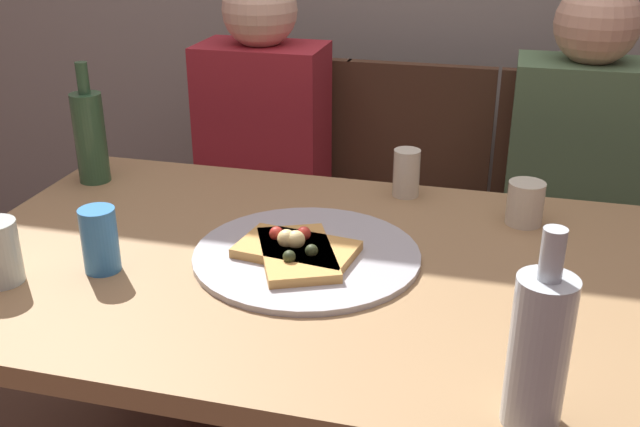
{
  "coord_description": "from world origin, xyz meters",
  "views": [
    {
      "loc": [
        0.28,
        -1.21,
        1.37
      ],
      "look_at": [
        -0.06,
        0.11,
        0.78
      ],
      "focal_mm": 41.84,
      "sensor_mm": 36.0,
      "label": 1
    }
  ],
  "objects_px": {
    "guest_in_sweater": "(254,166)",
    "tumbler_near": "(525,203)",
    "pizza_tray": "(307,255)",
    "wine_bottle": "(90,135)",
    "beer_bottle": "(539,349)",
    "chair_middle": "(409,201)",
    "soda_can": "(100,240)",
    "chair_left": "(272,188)",
    "guest_in_beanie": "(576,195)",
    "pizza_slice_last": "(295,249)",
    "pizza_slice_extra": "(297,252)",
    "tumbler_far": "(406,173)",
    "chair_right": "(567,217)",
    "dining_table": "(336,300)"
  },
  "relations": [
    {
      "from": "guest_in_sweater",
      "to": "tumbler_near",
      "type": "bearing_deg",
      "value": 151.11
    },
    {
      "from": "pizza_tray",
      "to": "wine_bottle",
      "type": "distance_m",
      "value": 0.67
    },
    {
      "from": "beer_bottle",
      "to": "chair_middle",
      "type": "xyz_separation_m",
      "value": [
        -0.33,
        1.21,
        -0.32
      ]
    },
    {
      "from": "soda_can",
      "to": "guest_in_sweater",
      "type": "bearing_deg",
      "value": 89.68
    },
    {
      "from": "soda_can",
      "to": "pizza_tray",
      "type": "bearing_deg",
      "value": 21.88
    },
    {
      "from": "wine_bottle",
      "to": "pizza_tray",
      "type": "bearing_deg",
      "value": -23.81
    },
    {
      "from": "beer_bottle",
      "to": "chair_left",
      "type": "xyz_separation_m",
      "value": [
        -0.76,
        1.21,
        -0.32
      ]
    },
    {
      "from": "guest_in_sweater",
      "to": "guest_in_beanie",
      "type": "height_order",
      "value": "same"
    },
    {
      "from": "pizza_slice_last",
      "to": "guest_in_beanie",
      "type": "bearing_deg",
      "value": 51.35
    },
    {
      "from": "soda_can",
      "to": "guest_in_beanie",
      "type": "xyz_separation_m",
      "value": [
        0.89,
        0.82,
        -0.15
      ]
    },
    {
      "from": "pizza_slice_extra",
      "to": "chair_left",
      "type": "distance_m",
      "value": 0.95
    },
    {
      "from": "chair_left",
      "to": "chair_middle",
      "type": "xyz_separation_m",
      "value": [
        0.43,
        0.0,
        0.0
      ]
    },
    {
      "from": "pizza_tray",
      "to": "beer_bottle",
      "type": "bearing_deg",
      "value": -42.8
    },
    {
      "from": "pizza_tray",
      "to": "beer_bottle",
      "type": "distance_m",
      "value": 0.57
    },
    {
      "from": "soda_can",
      "to": "chair_left",
      "type": "xyz_separation_m",
      "value": [
        0.0,
        0.97,
        -0.27
      ]
    },
    {
      "from": "chair_middle",
      "to": "guest_in_sweater",
      "type": "xyz_separation_m",
      "value": [
        -0.43,
        -0.15,
        0.13
      ]
    },
    {
      "from": "soda_can",
      "to": "chair_left",
      "type": "height_order",
      "value": "chair_left"
    },
    {
      "from": "pizza_slice_extra",
      "to": "tumbler_far",
      "type": "bearing_deg",
      "value": 69.37
    },
    {
      "from": "pizza_tray",
      "to": "soda_can",
      "type": "distance_m",
      "value": 0.38
    },
    {
      "from": "chair_left",
      "to": "guest_in_sweater",
      "type": "height_order",
      "value": "guest_in_sweater"
    },
    {
      "from": "pizza_slice_last",
      "to": "chair_middle",
      "type": "bearing_deg",
      "value": 82.94
    },
    {
      "from": "tumbler_near",
      "to": "guest_in_sweater",
      "type": "bearing_deg",
      "value": 151.11
    },
    {
      "from": "pizza_tray",
      "to": "wine_bottle",
      "type": "xyz_separation_m",
      "value": [
        -0.6,
        0.27,
        0.11
      ]
    },
    {
      "from": "tumbler_near",
      "to": "wine_bottle",
      "type": "bearing_deg",
      "value": -179.82
    },
    {
      "from": "pizza_slice_last",
      "to": "tumbler_far",
      "type": "height_order",
      "value": "tumbler_far"
    },
    {
      "from": "tumbler_near",
      "to": "chair_right",
      "type": "xyz_separation_m",
      "value": [
        0.14,
        0.56,
        -0.26
      ]
    },
    {
      "from": "soda_can",
      "to": "chair_right",
      "type": "relative_size",
      "value": 0.14
    },
    {
      "from": "tumbler_near",
      "to": "guest_in_beanie",
      "type": "bearing_deg",
      "value": 71.45
    },
    {
      "from": "wine_bottle",
      "to": "tumbler_far",
      "type": "distance_m",
      "value": 0.75
    },
    {
      "from": "wine_bottle",
      "to": "guest_in_beanie",
      "type": "distance_m",
      "value": 1.23
    },
    {
      "from": "dining_table",
      "to": "guest_in_sweater",
      "type": "xyz_separation_m",
      "value": [
        -0.41,
        0.69,
        -0.01
      ]
    },
    {
      "from": "chair_left",
      "to": "chair_right",
      "type": "xyz_separation_m",
      "value": [
        0.88,
        0.0,
        0.0
      ]
    },
    {
      "from": "pizza_slice_extra",
      "to": "chair_left",
      "type": "relative_size",
      "value": 0.28
    },
    {
      "from": "guest_in_sweater",
      "to": "chair_right",
      "type": "bearing_deg",
      "value": -170.26
    },
    {
      "from": "tumbler_far",
      "to": "chair_middle",
      "type": "height_order",
      "value": "chair_middle"
    },
    {
      "from": "pizza_slice_last",
      "to": "chair_right",
      "type": "height_order",
      "value": "chair_right"
    },
    {
      "from": "chair_middle",
      "to": "soda_can",
      "type": "bearing_deg",
      "value": 65.81
    },
    {
      "from": "tumbler_far",
      "to": "chair_left",
      "type": "relative_size",
      "value": 0.12
    },
    {
      "from": "beer_bottle",
      "to": "tumbler_near",
      "type": "height_order",
      "value": "beer_bottle"
    },
    {
      "from": "tumbler_far",
      "to": "guest_in_sweater",
      "type": "distance_m",
      "value": 0.59
    },
    {
      "from": "guest_in_sweater",
      "to": "chair_left",
      "type": "bearing_deg",
      "value": -90.0
    },
    {
      "from": "wine_bottle",
      "to": "tumbler_far",
      "type": "height_order",
      "value": "wine_bottle"
    },
    {
      "from": "tumbler_far",
      "to": "chair_right",
      "type": "distance_m",
      "value": 0.67
    },
    {
      "from": "soda_can",
      "to": "tumbler_near",
      "type": "bearing_deg",
      "value": 28.69
    },
    {
      "from": "tumbler_far",
      "to": "chair_middle",
      "type": "relative_size",
      "value": 0.12
    },
    {
      "from": "guest_in_beanie",
      "to": "tumbler_far",
      "type": "bearing_deg",
      "value": 38.45
    },
    {
      "from": "beer_bottle",
      "to": "guest_in_beanie",
      "type": "xyz_separation_m",
      "value": [
        0.12,
        1.06,
        -0.2
      ]
    },
    {
      "from": "tumbler_far",
      "to": "guest_in_sweater",
      "type": "xyz_separation_m",
      "value": [
        -0.48,
        0.32,
        -0.14
      ]
    },
    {
      "from": "pizza_slice_last",
      "to": "chair_middle",
      "type": "xyz_separation_m",
      "value": [
        0.1,
        0.84,
        -0.24
      ]
    },
    {
      "from": "guest_in_sweater",
      "to": "soda_can",
      "type": "bearing_deg",
      "value": 89.68
    }
  ]
}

